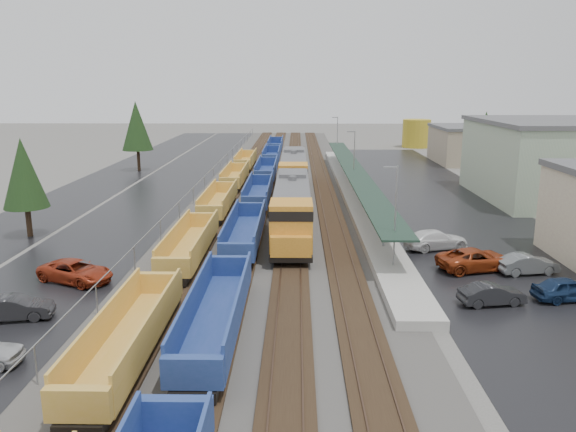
# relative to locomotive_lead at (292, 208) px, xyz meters

# --- Properties ---
(ballast_strip) EXTENTS (20.00, 160.00, 0.08)m
(ballast_strip) POSITION_rel_locomotive_lead_xyz_m (-2.00, 29.50, -2.57)
(ballast_strip) COLOR #302D2B
(ballast_strip) RESTS_ON ground
(trackbed) EXTENTS (14.60, 160.00, 0.22)m
(trackbed) POSITION_rel_locomotive_lead_xyz_m (-2.00, 29.50, -2.45)
(trackbed) COLOR black
(trackbed) RESTS_ON ground
(west_parking_lot) EXTENTS (10.00, 160.00, 0.02)m
(west_parking_lot) POSITION_rel_locomotive_lead_xyz_m (-17.00, 29.50, -2.60)
(west_parking_lot) COLOR black
(west_parking_lot) RESTS_ON ground
(west_road) EXTENTS (9.00, 160.00, 0.02)m
(west_road) POSITION_rel_locomotive_lead_xyz_m (-27.00, 29.50, -2.60)
(west_road) COLOR black
(west_road) RESTS_ON ground
(east_commuter_lot) EXTENTS (16.00, 100.00, 0.02)m
(east_commuter_lot) POSITION_rel_locomotive_lead_xyz_m (17.00, 19.50, -2.60)
(east_commuter_lot) COLOR black
(east_commuter_lot) RESTS_ON ground
(station_platform) EXTENTS (3.00, 80.00, 8.00)m
(station_platform) POSITION_rel_locomotive_lead_xyz_m (7.50, 19.51, -1.87)
(station_platform) COLOR #9E9B93
(station_platform) RESTS_ON ground
(chainlink_fence) EXTENTS (0.08, 160.04, 2.02)m
(chainlink_fence) POSITION_rel_locomotive_lead_xyz_m (-11.50, 27.94, -1.00)
(chainlink_fence) COLOR gray
(chainlink_fence) RESTS_ON ground
(distant_hills) EXTENTS (301.00, 140.00, 25.20)m
(distant_hills) POSITION_rel_locomotive_lead_xyz_m (42.79, 180.19, -2.61)
(distant_hills) COLOR #505E49
(distant_hills) RESTS_ON ground
(tree_west_near) EXTENTS (3.96, 3.96, 9.00)m
(tree_west_near) POSITION_rel_locomotive_lead_xyz_m (-24.00, -0.50, 3.21)
(tree_west_near) COLOR #332316
(tree_west_near) RESTS_ON ground
(tree_west_far) EXTENTS (4.84, 4.84, 11.00)m
(tree_west_far) POSITION_rel_locomotive_lead_xyz_m (-25.00, 39.50, 4.52)
(tree_west_far) COLOR #332316
(tree_west_far) RESTS_ON ground
(tree_east) EXTENTS (4.40, 4.40, 10.00)m
(tree_east) POSITION_rel_locomotive_lead_xyz_m (26.00, 27.50, 3.87)
(tree_east) COLOR #332316
(tree_east) RESTS_ON ground
(locomotive_lead) EXTENTS (3.31, 21.84, 4.94)m
(locomotive_lead) POSITION_rel_locomotive_lead_xyz_m (0.00, 0.00, 0.00)
(locomotive_lead) COLOR black
(locomotive_lead) RESTS_ON ground
(locomotive_trail) EXTENTS (3.31, 21.84, 4.94)m
(locomotive_trail) POSITION_rel_locomotive_lead_xyz_m (0.00, 21.00, 0.00)
(locomotive_trail) COLOR black
(locomotive_trail) RESTS_ON ground
(well_string_yellow) EXTENTS (2.65, 96.85, 2.35)m
(well_string_yellow) POSITION_rel_locomotive_lead_xyz_m (-8.00, 1.08, -1.43)
(well_string_yellow) COLOR gold
(well_string_yellow) RESTS_ON ground
(well_string_blue) EXTENTS (2.75, 119.77, 2.44)m
(well_string_blue) POSITION_rel_locomotive_lead_xyz_m (-4.00, 14.03, -1.40)
(well_string_blue) COLOR navy
(well_string_blue) RESTS_ON ground
(storage_tank) EXTENTS (6.05, 6.05, 6.05)m
(storage_tank) POSITION_rel_locomotive_lead_xyz_m (26.53, 74.26, 0.42)
(storage_tank) COLOR #AE9622
(storage_tank) RESTS_ON ground
(parked_car_west_b) EXTENTS (2.34, 4.58, 1.44)m
(parked_car_west_b) POSITION_rel_locomotive_lead_xyz_m (-16.23, -19.05, -1.89)
(parked_car_west_b) COLOR black
(parked_car_west_b) RESTS_ON ground
(parked_car_west_c) EXTENTS (4.52, 6.03, 1.52)m
(parked_car_west_c) POSITION_rel_locomotive_lead_xyz_m (-15.09, -12.52, -1.85)
(parked_car_west_c) COLOR maroon
(parked_car_west_c) RESTS_ON ground
(parked_car_east_a) EXTENTS (2.13, 4.32, 1.36)m
(parked_car_east_a) POSITION_rel_locomotive_lead_xyz_m (12.75, -16.27, -1.92)
(parked_car_east_a) COLOR black
(parked_car_east_a) RESTS_ON ground
(parked_car_east_b) EXTENTS (4.04, 6.33, 1.63)m
(parked_car_east_b) POSITION_rel_locomotive_lead_xyz_m (13.85, -9.48, -1.79)
(parked_car_east_b) COLOR maroon
(parked_car_east_b) RESTS_ON ground
(parked_car_east_c) EXTENTS (3.74, 5.93, 1.60)m
(parked_car_east_c) POSITION_rel_locomotive_lead_xyz_m (12.16, -4.00, -1.81)
(parked_car_east_c) COLOR silver
(parked_car_east_c) RESTS_ON ground
(parked_car_east_d) EXTENTS (2.52, 4.68, 1.51)m
(parked_car_east_d) POSITION_rel_locomotive_lead_xyz_m (17.84, -15.43, -1.85)
(parked_car_east_d) COLOR #132647
(parked_car_east_d) RESTS_ON ground
(parked_car_east_e) EXTENTS (2.31, 4.64, 1.46)m
(parked_car_east_e) POSITION_rel_locomotive_lead_xyz_m (17.37, -10.27, -1.88)
(parked_car_east_e) COLOR #5B5E60
(parked_car_east_e) RESTS_ON ground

